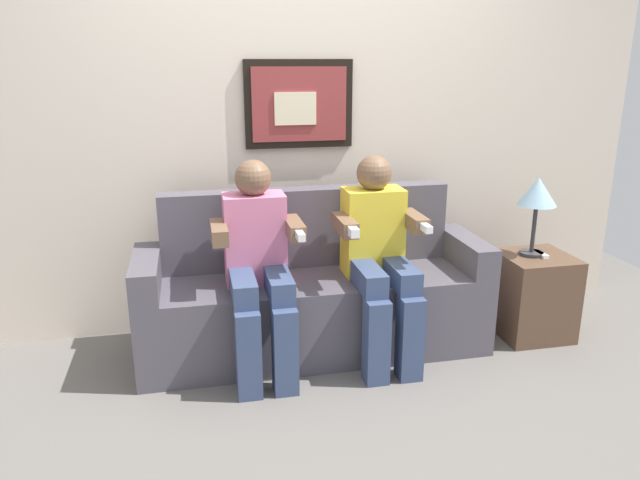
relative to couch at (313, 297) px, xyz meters
The scene contains 8 objects.
ground_plane 0.45m from the couch, 90.00° to the right, with size 5.63×5.63×0.00m, color #66605B.
back_wall_assembly 1.08m from the couch, 90.02° to the left, with size 4.33×0.10×2.60m.
couch is the anchor object (origin of this frame).
person_on_left 0.47m from the couch, 152.76° to the right, with size 0.46×0.56×1.11m.
person_on_right 0.47m from the couch, 27.28° to the right, with size 0.46×0.56×1.11m.
side_table_right 1.32m from the couch, ahead, with size 0.40×0.40×0.50m.
table_lamp 1.40m from the couch, ahead, with size 0.22×0.22×0.46m.
spare_remote_on_table 1.35m from the couch, ahead, with size 0.04×0.13×0.02m, color white.
Camera 1 is at (-0.63, -2.77, 1.61)m, focal length 33.76 mm.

